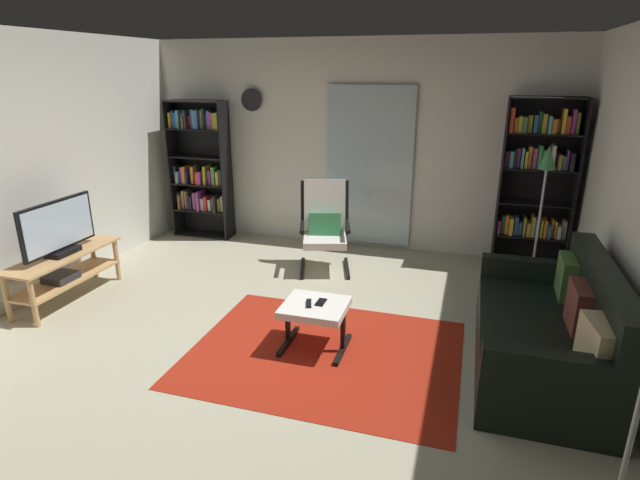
{
  "coord_description": "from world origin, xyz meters",
  "views": [
    {
      "loc": [
        1.48,
        -3.4,
        2.22
      ],
      "look_at": [
        0.22,
        0.73,
        0.76
      ],
      "focal_mm": 28.34,
      "sensor_mm": 36.0,
      "label": 1
    }
  ],
  "objects_px": {
    "ottoman": "(315,312)",
    "tv_stand": "(65,270)",
    "tv_remote": "(309,303)",
    "floor_lamp_by_shelf": "(545,180)",
    "leather_sofa": "(551,334)",
    "lounge_armchair": "(325,223)",
    "wall_clock": "(252,100)",
    "cell_phone": "(321,302)",
    "television": "(59,229)",
    "bookshelf_near_sofa": "(537,179)",
    "bookshelf_near_tv": "(201,169)"
  },
  "relations": [
    {
      "from": "ottoman",
      "to": "tv_stand",
      "type": "bearing_deg",
      "value": 176.41
    },
    {
      "from": "tv_remote",
      "to": "floor_lamp_by_shelf",
      "type": "bearing_deg",
      "value": 26.84
    },
    {
      "from": "ottoman",
      "to": "floor_lamp_by_shelf",
      "type": "bearing_deg",
      "value": 44.9
    },
    {
      "from": "tv_stand",
      "to": "ottoman",
      "type": "xyz_separation_m",
      "value": [
        2.68,
        -0.17,
        0.01
      ]
    },
    {
      "from": "leather_sofa",
      "to": "lounge_armchair",
      "type": "relative_size",
      "value": 1.77
    },
    {
      "from": "leather_sofa",
      "to": "tv_remote",
      "type": "distance_m",
      "value": 1.89
    },
    {
      "from": "leather_sofa",
      "to": "wall_clock",
      "type": "relative_size",
      "value": 6.23
    },
    {
      "from": "ottoman",
      "to": "cell_phone",
      "type": "xyz_separation_m",
      "value": [
        0.04,
        0.04,
        0.08
      ]
    },
    {
      "from": "leather_sofa",
      "to": "wall_clock",
      "type": "height_order",
      "value": "wall_clock"
    },
    {
      "from": "lounge_armchair",
      "to": "wall_clock",
      "type": "distance_m",
      "value": 2.01
    },
    {
      "from": "tv_stand",
      "to": "television",
      "type": "distance_m",
      "value": 0.42
    },
    {
      "from": "ottoman",
      "to": "leather_sofa",
      "type": "bearing_deg",
      "value": 6.89
    },
    {
      "from": "television",
      "to": "cell_phone",
      "type": "height_order",
      "value": "television"
    },
    {
      "from": "leather_sofa",
      "to": "tv_stand",
      "type": "bearing_deg",
      "value": -179.34
    },
    {
      "from": "bookshelf_near_sofa",
      "to": "leather_sofa",
      "type": "xyz_separation_m",
      "value": [
        -0.01,
        -2.29,
        -0.74
      ]
    },
    {
      "from": "leather_sofa",
      "to": "wall_clock",
      "type": "distance_m",
      "value": 4.55
    },
    {
      "from": "floor_lamp_by_shelf",
      "to": "lounge_armchair",
      "type": "bearing_deg",
      "value": -179.16
    },
    {
      "from": "bookshelf_near_sofa",
      "to": "leather_sofa",
      "type": "bearing_deg",
      "value": -90.31
    },
    {
      "from": "television",
      "to": "tv_remote",
      "type": "bearing_deg",
      "value": -4.36
    },
    {
      "from": "tv_remote",
      "to": "wall_clock",
      "type": "height_order",
      "value": "wall_clock"
    },
    {
      "from": "wall_clock",
      "to": "lounge_armchair",
      "type": "bearing_deg",
      "value": -34.85
    },
    {
      "from": "floor_lamp_by_shelf",
      "to": "wall_clock",
      "type": "relative_size",
      "value": 5.25
    },
    {
      "from": "floor_lamp_by_shelf",
      "to": "wall_clock",
      "type": "bearing_deg",
      "value": 166.65
    },
    {
      "from": "cell_phone",
      "to": "wall_clock",
      "type": "height_order",
      "value": "wall_clock"
    },
    {
      "from": "tv_stand",
      "to": "bookshelf_near_tv",
      "type": "bearing_deg",
      "value": 83.34
    },
    {
      "from": "television",
      "to": "bookshelf_near_tv",
      "type": "xyz_separation_m",
      "value": [
        0.27,
        2.3,
        0.2
      ]
    },
    {
      "from": "tv_stand",
      "to": "bookshelf_near_tv",
      "type": "xyz_separation_m",
      "value": [
        0.27,
        2.31,
        0.62
      ]
    },
    {
      "from": "ottoman",
      "to": "television",
      "type": "bearing_deg",
      "value": 176.17
    },
    {
      "from": "bookshelf_near_tv",
      "to": "cell_phone",
      "type": "bearing_deg",
      "value": -44.88
    },
    {
      "from": "cell_phone",
      "to": "tv_remote",
      "type": "bearing_deg",
      "value": -144.33
    },
    {
      "from": "lounge_armchair",
      "to": "floor_lamp_by_shelf",
      "type": "height_order",
      "value": "floor_lamp_by_shelf"
    },
    {
      "from": "tv_stand",
      "to": "leather_sofa",
      "type": "xyz_separation_m",
      "value": [
        4.51,
        0.05,
        -0.01
      ]
    },
    {
      "from": "television",
      "to": "bookshelf_near_sofa",
      "type": "bearing_deg",
      "value": 27.28
    },
    {
      "from": "ottoman",
      "to": "wall_clock",
      "type": "height_order",
      "value": "wall_clock"
    },
    {
      "from": "ottoman",
      "to": "floor_lamp_by_shelf",
      "type": "height_order",
      "value": "floor_lamp_by_shelf"
    },
    {
      "from": "bookshelf_near_tv",
      "to": "cell_phone",
      "type": "xyz_separation_m",
      "value": [
        2.45,
        -2.44,
        -0.53
      ]
    },
    {
      "from": "tv_stand",
      "to": "television",
      "type": "height_order",
      "value": "television"
    },
    {
      "from": "bookshelf_near_tv",
      "to": "wall_clock",
      "type": "height_order",
      "value": "wall_clock"
    },
    {
      "from": "television",
      "to": "bookshelf_near_sofa",
      "type": "distance_m",
      "value": 5.09
    },
    {
      "from": "bookshelf_near_sofa",
      "to": "floor_lamp_by_shelf",
      "type": "height_order",
      "value": "bookshelf_near_sofa"
    },
    {
      "from": "floor_lamp_by_shelf",
      "to": "wall_clock",
      "type": "xyz_separation_m",
      "value": [
        -3.53,
        0.84,
        0.67
      ]
    },
    {
      "from": "bookshelf_near_sofa",
      "to": "ottoman",
      "type": "bearing_deg",
      "value": -126.21
    },
    {
      "from": "television",
      "to": "cell_phone",
      "type": "distance_m",
      "value": 2.74
    },
    {
      "from": "bookshelf_near_sofa",
      "to": "lounge_armchair",
      "type": "distance_m",
      "value": 2.45
    },
    {
      "from": "bookshelf_near_tv",
      "to": "ottoman",
      "type": "height_order",
      "value": "bookshelf_near_tv"
    },
    {
      "from": "ottoman",
      "to": "cell_phone",
      "type": "height_order",
      "value": "cell_phone"
    },
    {
      "from": "bookshelf_near_tv",
      "to": "cell_phone",
      "type": "relative_size",
      "value": 13.17
    },
    {
      "from": "television",
      "to": "floor_lamp_by_shelf",
      "type": "distance_m",
      "value": 4.82
    },
    {
      "from": "television",
      "to": "ottoman",
      "type": "distance_m",
      "value": 2.72
    },
    {
      "from": "leather_sofa",
      "to": "floor_lamp_by_shelf",
      "type": "relative_size",
      "value": 1.19
    }
  ]
}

